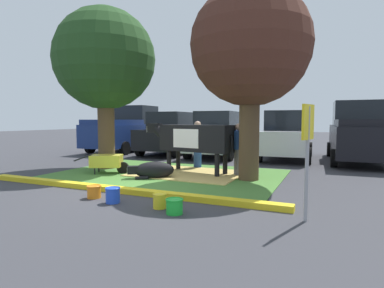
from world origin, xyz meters
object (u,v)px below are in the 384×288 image
at_px(hatchback_white, 287,136).
at_px(pickup_truck_maroon, 128,130).
at_px(cow_holstein, 193,138).
at_px(sedan_blue, 171,134).
at_px(calf_lying, 153,170).
at_px(sedan_silver, 218,135).
at_px(bucket_green, 174,206).
at_px(shade_tree_right, 250,47).
at_px(pickup_truck_black, 360,134).
at_px(wheelbarrow, 107,161).
at_px(parking_sign, 308,139).
at_px(bucket_orange, 94,191).
at_px(bucket_blue, 113,195).
at_px(shade_tree_left, 105,60).
at_px(bucket_yellow, 160,200).
at_px(person_visitor_near, 239,148).
at_px(person_handler, 198,143).

bearing_deg(hatchback_white, pickup_truck_maroon, 177.83).
relative_size(cow_holstein, sedan_blue, 0.69).
bearing_deg(cow_holstein, hatchback_white, 66.58).
relative_size(calf_lying, sedan_silver, 0.28).
xyz_separation_m(bucket_green, hatchback_white, (0.75, 8.90, 0.84)).
relative_size(shade_tree_right, pickup_truck_black, 0.95).
relative_size(calf_lying, hatchback_white, 0.28).
bearing_deg(pickup_truck_maroon, wheelbarrow, -59.63).
xyz_separation_m(calf_lying, bucket_green, (2.06, -2.72, -0.10)).
distance_m(parking_sign, bucket_green, 2.49).
height_order(calf_lying, bucket_orange, calf_lying).
bearing_deg(shade_tree_right, bucket_green, -96.95).
bearing_deg(sedan_blue, shade_tree_right, -45.45).
relative_size(bucket_blue, sedan_blue, 0.07).
xyz_separation_m(shade_tree_right, pickup_truck_maroon, (-7.91, 5.63, -2.44)).
relative_size(parking_sign, pickup_truck_maroon, 0.34).
distance_m(sedan_blue, pickup_truck_black, 8.11).
bearing_deg(hatchback_white, wheelbarrow, -126.65).
relative_size(shade_tree_right, bucket_green, 16.41).
bearing_deg(shade_tree_right, sedan_blue, 134.55).
height_order(bucket_green, sedan_silver, sedan_silver).
bearing_deg(bucket_green, shade_tree_left, 140.21).
relative_size(parking_sign, sedan_blue, 0.42).
relative_size(calf_lying, bucket_yellow, 4.55).
relative_size(person_visitor_near, bucket_yellow, 5.53).
xyz_separation_m(person_visitor_near, bucket_orange, (-2.07, -3.80, -0.68)).
bearing_deg(wheelbarrow, pickup_truck_maroon, 120.37).
relative_size(calf_lying, bucket_green, 4.00).
relative_size(shade_tree_left, pickup_truck_maroon, 0.97).
height_order(shade_tree_right, person_visitor_near, shade_tree_right).
distance_m(person_visitor_near, bucket_green, 4.18).
height_order(bucket_orange, sedan_silver, sedan_silver).
relative_size(shade_tree_right, person_visitor_near, 3.38).
distance_m(shade_tree_left, parking_sign, 7.68).
bearing_deg(sedan_blue, bucket_green, -62.13).
xyz_separation_m(bucket_blue, bucket_yellow, (1.04, 0.03, -0.01)).
bearing_deg(shade_tree_right, pickup_truck_maroon, 144.57).
height_order(calf_lying, sedan_blue, sedan_blue).
xyz_separation_m(person_visitor_near, sedan_silver, (-2.18, 4.47, 0.16)).
xyz_separation_m(calf_lying, person_handler, (0.40, 2.26, 0.62)).
height_order(shade_tree_left, pickup_truck_black, shade_tree_left).
relative_size(bucket_blue, bucket_yellow, 1.10).
distance_m(calf_lying, bucket_blue, 2.63).
relative_size(shade_tree_left, calf_lying, 4.19).
relative_size(person_handler, sedan_blue, 0.36).
height_order(wheelbarrow, bucket_blue, wheelbarrow).
distance_m(calf_lying, bucket_green, 3.41).
distance_m(bucket_yellow, pickup_truck_black, 9.73).
height_order(cow_holstein, calf_lying, cow_holstein).
bearing_deg(sedan_silver, pickup_truck_maroon, 173.27).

